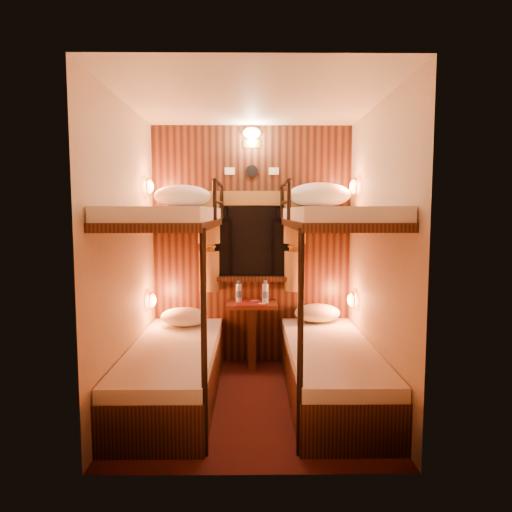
{
  "coord_description": "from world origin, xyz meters",
  "views": [
    {
      "loc": [
        -0.0,
        -3.6,
        1.55
      ],
      "look_at": [
        0.03,
        0.15,
        1.18
      ],
      "focal_mm": 32.0,
      "sensor_mm": 36.0,
      "label": 1
    }
  ],
  "objects_px": {
    "bottle_right": "(265,293)",
    "bunk_left": "(173,332)",
    "table": "(252,326)",
    "bunk_right": "(331,332)",
    "bottle_left": "(239,293)"
  },
  "relations": [
    {
      "from": "bottle_right",
      "to": "bunk_left",
      "type": "bearing_deg",
      "value": -135.83
    },
    {
      "from": "bunk_left",
      "to": "table",
      "type": "relative_size",
      "value": 2.9
    },
    {
      "from": "bunk_left",
      "to": "table",
      "type": "height_order",
      "value": "bunk_left"
    },
    {
      "from": "bunk_right",
      "to": "table",
      "type": "distance_m",
      "value": 1.02
    },
    {
      "from": "bunk_right",
      "to": "table",
      "type": "relative_size",
      "value": 2.9
    },
    {
      "from": "bunk_right",
      "to": "bottle_left",
      "type": "bearing_deg",
      "value": 134.28
    },
    {
      "from": "table",
      "to": "bottle_left",
      "type": "distance_m",
      "value": 0.35
    },
    {
      "from": "bunk_left",
      "to": "bottle_right",
      "type": "distance_m",
      "value": 1.1
    },
    {
      "from": "bunk_right",
      "to": "bottle_left",
      "type": "relative_size",
      "value": 8.79
    },
    {
      "from": "bunk_right",
      "to": "bottle_right",
      "type": "distance_m",
      "value": 0.94
    },
    {
      "from": "table",
      "to": "bottle_left",
      "type": "xyz_separation_m",
      "value": [
        -0.13,
        0.02,
        0.33
      ]
    },
    {
      "from": "bunk_right",
      "to": "bottle_left",
      "type": "xyz_separation_m",
      "value": [
        -0.78,
        0.8,
        0.18
      ]
    },
    {
      "from": "bunk_left",
      "to": "bottle_left",
      "type": "relative_size",
      "value": 8.79
    },
    {
      "from": "bottle_right",
      "to": "bunk_right",
      "type": "bearing_deg",
      "value": -55.73
    },
    {
      "from": "bunk_left",
      "to": "bottle_right",
      "type": "bearing_deg",
      "value": 44.17
    }
  ]
}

